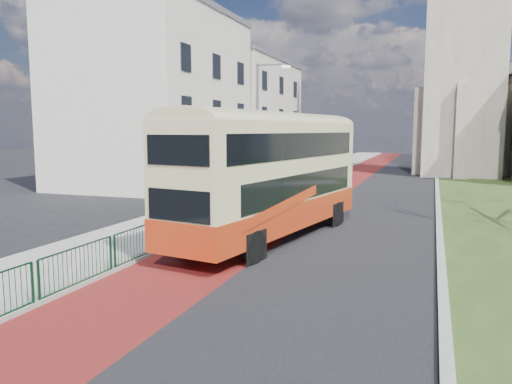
% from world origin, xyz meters
% --- Properties ---
extents(ground, '(160.00, 160.00, 0.00)m').
position_xyz_m(ground, '(0.00, 0.00, 0.00)').
color(ground, black).
rests_on(ground, ground).
extents(road_carriageway, '(9.00, 120.00, 0.01)m').
position_xyz_m(road_carriageway, '(1.50, 20.00, 0.01)').
color(road_carriageway, black).
rests_on(road_carriageway, ground).
extents(bus_lane, '(3.40, 120.00, 0.01)m').
position_xyz_m(bus_lane, '(-1.20, 20.00, 0.01)').
color(bus_lane, '#591414').
rests_on(bus_lane, ground).
extents(pavement_west, '(4.00, 120.00, 0.12)m').
position_xyz_m(pavement_west, '(-5.00, 20.00, 0.06)').
color(pavement_west, gray).
rests_on(pavement_west, ground).
extents(kerb_west, '(0.25, 120.00, 0.13)m').
position_xyz_m(kerb_west, '(-3.00, 20.00, 0.07)').
color(kerb_west, '#999993').
rests_on(kerb_west, ground).
extents(kerb_east, '(0.25, 80.00, 0.13)m').
position_xyz_m(kerb_east, '(6.10, 22.00, 0.07)').
color(kerb_east, '#999993').
rests_on(kerb_east, ground).
extents(pedestrian_railing, '(0.07, 24.00, 1.12)m').
position_xyz_m(pedestrian_railing, '(-2.95, 4.00, 0.55)').
color(pedestrian_railing, '#0B341A').
rests_on(pedestrian_railing, ground).
extents(street_block_near, '(10.30, 14.30, 13.00)m').
position_xyz_m(street_block_near, '(-14.00, 22.00, 6.51)').
color(street_block_near, silver).
rests_on(street_block_near, ground).
extents(street_block_far, '(10.30, 16.30, 11.50)m').
position_xyz_m(street_block_far, '(-14.00, 38.00, 5.76)').
color(street_block_far, beige).
rests_on(street_block_far, ground).
extents(streetlamp, '(2.13, 0.18, 8.00)m').
position_xyz_m(streetlamp, '(-4.35, 18.00, 4.59)').
color(streetlamp, gray).
rests_on(streetlamp, pavement_west).
extents(bus, '(4.52, 11.33, 4.62)m').
position_xyz_m(bus, '(0.02, 6.73, 2.64)').
color(bus, '#AE2E10').
rests_on(bus, ground).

